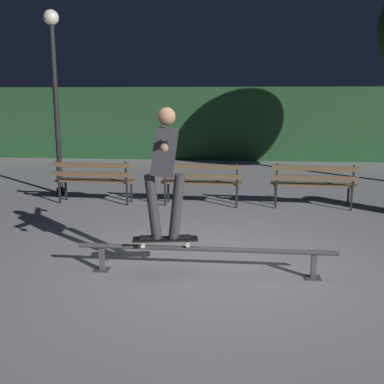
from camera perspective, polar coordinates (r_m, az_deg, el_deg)
The scene contains 9 objects.
ground_plane at distance 5.91m, azimuth 1.84°, elevation -9.19°, with size 90.00×90.00×0.00m, color #99999E.
hedge_backdrop at distance 16.34m, azimuth 4.53°, elevation 8.47°, with size 24.00×1.20×2.47m, color #234C28.
grind_rail at distance 5.57m, azimuth 1.66°, elevation -7.49°, with size 3.12×0.18×0.35m.
skateboard at distance 5.58m, azimuth -3.32°, elevation -5.90°, with size 0.80×0.32×0.09m.
skateboarder at distance 5.37m, azimuth -3.41°, elevation 3.67°, with size 0.63×1.39×1.56m.
park_bench_leftmost at distance 9.44m, azimuth -12.08°, elevation 1.79°, with size 1.61×0.47×0.88m.
park_bench_left_center at distance 9.02m, azimuth 1.12°, elevation 1.59°, with size 1.61×0.47×0.88m.
park_bench_right_center at distance 9.11m, azimuth 14.81°, elevation 1.30°, with size 1.61×0.47×0.88m.
lamp_post_left at distance 10.52m, azimuth -16.64°, elevation 13.17°, with size 0.32×0.32×3.90m.
Camera 1 is at (0.37, -5.52, 2.09)m, focal length 43.10 mm.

